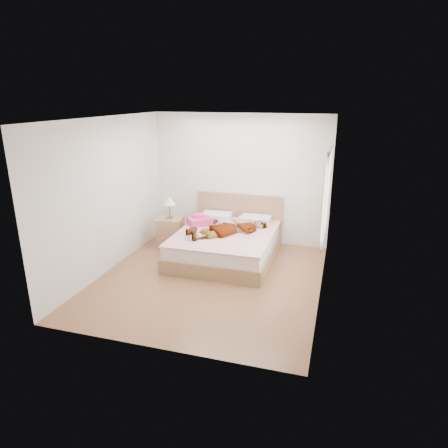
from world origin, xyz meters
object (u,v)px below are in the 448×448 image
(phone, at_px, (211,216))
(bed, at_px, (227,242))
(woman, at_px, (230,226))
(plush_toy, at_px, (193,230))
(towel, at_px, (199,220))
(magazine, at_px, (194,238))
(nightstand, at_px, (170,230))
(coffee_mug, at_px, (199,236))

(phone, relative_size, bed, 0.04)
(woman, bearing_deg, plush_toy, -108.78)
(towel, distance_m, magazine, 0.80)
(woman, distance_m, towel, 0.75)
(woman, bearing_deg, towel, -154.27)
(towel, bearing_deg, phone, 32.69)
(plush_toy, bearing_deg, bed, 31.93)
(bed, bearing_deg, nightstand, 170.91)
(towel, height_order, nightstand, nightstand)
(coffee_mug, distance_m, nightstand, 1.20)
(woman, xyz_separation_m, plush_toy, (-0.62, -0.28, -0.04))
(woman, height_order, nightstand, nightstand)
(phone, bearing_deg, plush_toy, -143.20)
(woman, distance_m, nightstand, 1.37)
(magazine, bearing_deg, bed, 51.87)
(towel, bearing_deg, plush_toy, -82.41)
(plush_toy, distance_m, nightstand, 0.91)
(bed, height_order, nightstand, nightstand)
(woman, xyz_separation_m, phone, (-0.50, 0.40, 0.05))
(phone, bearing_deg, nightstand, 146.82)
(towel, height_order, plush_toy, towel)
(magazine, bearing_deg, plush_toy, 115.25)
(towel, xyz_separation_m, coffee_mug, (0.28, -0.77, -0.05))
(bed, xyz_separation_m, magazine, (-0.44, -0.56, 0.24))
(phone, bearing_deg, woman, -81.53)
(phone, height_order, bed, bed)
(bed, bearing_deg, plush_toy, -148.07)
(coffee_mug, height_order, nightstand, nightstand)
(bed, distance_m, towel, 0.73)
(coffee_mug, bearing_deg, bed, 58.82)
(phone, bearing_deg, towel, 169.82)
(coffee_mug, bearing_deg, magazine, -177.63)
(towel, height_order, magazine, towel)
(woman, height_order, coffee_mug, woman)
(bed, bearing_deg, phone, 141.54)
(plush_toy, bearing_deg, towel, 97.59)
(phone, distance_m, coffee_mug, 0.91)
(phone, bearing_deg, bed, -81.33)
(bed, bearing_deg, towel, 161.29)
(woman, relative_size, plush_toy, 6.66)
(bed, height_order, plush_toy, bed)
(magazine, distance_m, nightstand, 1.12)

